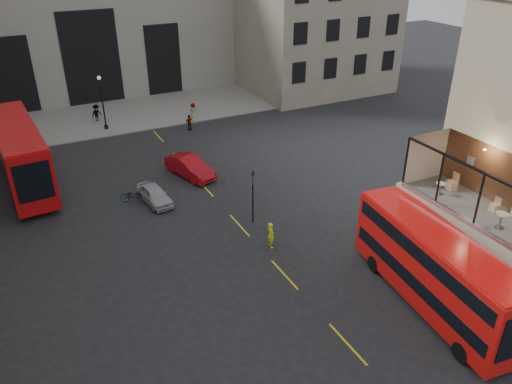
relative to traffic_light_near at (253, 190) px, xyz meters
name	(u,v)px	position (x,y,z in m)	size (l,w,h in m)	color
ground	(381,330)	(1.00, -12.00, -2.42)	(140.00, 140.00, 0.00)	black
host_frontage	(484,258)	(7.50, -12.00, -0.17)	(3.00, 11.00, 4.50)	tan
cafe_floor	(494,220)	(7.50, -12.00, 2.12)	(3.00, 10.00, 0.10)	slate
gateway	(77,10)	(-4.00, 35.99, 6.96)	(35.00, 10.60, 18.00)	#99968E
pavement_far	(98,117)	(-5.00, 26.00, -2.36)	(40.00, 12.00, 0.12)	slate
traffic_light_near	(253,190)	(0.00, 0.00, 0.00)	(0.16, 0.20, 3.80)	black
traffic_light_far	(4,144)	(-14.00, 16.00, 0.00)	(0.16, 0.20, 3.80)	black
street_lamp_b	(103,106)	(-5.00, 22.00, -0.03)	(0.36, 0.36, 5.33)	black
bus_near	(435,266)	(4.47, -11.53, -0.02)	(3.60, 10.92, 4.28)	red
bus_far	(20,152)	(-12.99, 12.78, 0.31)	(3.57, 12.36, 4.87)	#B80C0E
car_a	(155,195)	(-5.06, 5.58, -1.78)	(1.52, 3.77, 1.28)	#A6A9AE
car_b	(190,167)	(-1.26, 8.59, -1.63)	(1.67, 4.80, 1.58)	#A40A12
car_c	(35,187)	(-12.56, 10.57, -1.69)	(2.05, 5.04, 1.46)	black
bicycle	(133,195)	(-6.39, 6.48, -1.94)	(0.64, 1.83, 0.96)	gray
cyclist	(271,235)	(-0.35, -3.14, -1.57)	(0.63, 0.41, 1.72)	#EAF71A
pedestrian_b	(97,114)	(-5.30, 24.60, -1.50)	(1.19, 0.68, 1.84)	gray
pedestrian_c	(190,123)	(2.26, 18.21, -1.65)	(0.91, 0.38, 1.55)	gray
pedestrian_d	(193,111)	(3.82, 21.39, -1.63)	(0.78, 0.51, 1.60)	gray
cafe_table_mid	(501,218)	(7.05, -12.66, 2.69)	(0.62, 0.62, 0.78)	silver
cafe_table_far	(440,187)	(7.03, -8.78, 2.61)	(0.53, 0.53, 0.66)	beige
cafe_chair_c	(494,207)	(8.14, -11.43, 2.41)	(0.38, 0.38, 0.77)	#D8B27C
cafe_chair_d	(452,184)	(8.05, -8.64, 2.47)	(0.53, 0.53, 0.97)	#DBAE7E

